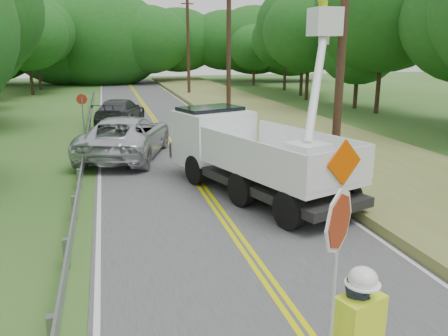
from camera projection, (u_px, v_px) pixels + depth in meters
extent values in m
cube|color=#444446|center=(179.00, 155.00, 20.36)|extent=(7.20, 96.00, 0.02)
cube|color=#DADC02|center=(177.00, 155.00, 20.33)|extent=(0.12, 96.00, 0.00)
cube|color=#DADC02|center=(181.00, 155.00, 20.38)|extent=(0.12, 96.00, 0.00)
cube|color=silver|center=(100.00, 159.00, 19.52)|extent=(0.12, 96.00, 0.00)
cube|color=silver|center=(252.00, 151.00, 21.19)|extent=(0.12, 96.00, 0.00)
cube|color=gray|center=(52.00, 336.00, 7.13)|extent=(0.12, 0.14, 0.70)
cube|color=gray|center=(66.00, 254.00, 9.93)|extent=(0.12, 0.14, 0.70)
cube|color=gray|center=(74.00, 208.00, 12.73)|extent=(0.12, 0.14, 0.70)
cube|color=gray|center=(79.00, 179.00, 15.54)|extent=(0.12, 0.14, 0.70)
cube|color=gray|center=(83.00, 158.00, 18.34)|extent=(0.12, 0.14, 0.70)
cube|color=gray|center=(85.00, 144.00, 21.14)|extent=(0.12, 0.14, 0.70)
cube|color=gray|center=(87.00, 132.00, 23.95)|extent=(0.12, 0.14, 0.70)
cube|color=gray|center=(89.00, 123.00, 26.75)|extent=(0.12, 0.14, 0.70)
cube|color=gray|center=(90.00, 116.00, 29.55)|extent=(0.12, 0.14, 0.70)
cube|color=gray|center=(91.00, 110.00, 32.36)|extent=(0.12, 0.14, 0.70)
cube|color=gray|center=(92.00, 105.00, 35.16)|extent=(0.12, 0.14, 0.70)
cube|color=gray|center=(93.00, 100.00, 37.96)|extent=(0.12, 0.14, 0.70)
cube|color=gray|center=(93.00, 97.00, 40.77)|extent=(0.12, 0.14, 0.70)
cube|color=gray|center=(86.00, 142.00, 20.17)|extent=(0.05, 48.00, 0.34)
cylinder|color=black|center=(342.00, 39.00, 15.60)|extent=(0.30, 0.30, 10.00)
cylinder|color=black|center=(229.00, 42.00, 29.62)|extent=(0.30, 0.30, 10.00)
cylinder|color=black|center=(188.00, 43.00, 43.63)|extent=(0.30, 0.30, 10.00)
cube|color=black|center=(187.00, 4.00, 42.69)|extent=(1.20, 0.10, 0.10)
cube|color=olive|center=(324.00, 144.00, 22.05)|extent=(7.00, 96.00, 0.30)
cylinder|color=#332319|center=(31.00, 78.00, 45.15)|extent=(0.32, 0.32, 3.38)
ellipsoid|color=#1F4F19|center=(26.00, 35.00, 44.07)|extent=(7.89, 7.89, 6.94)
cylinder|color=#332319|center=(39.00, 73.00, 50.12)|extent=(0.32, 0.32, 3.64)
ellipsoid|color=#1F4F19|center=(35.00, 31.00, 48.95)|extent=(8.50, 8.50, 7.48)
cylinder|color=#332319|center=(378.00, 84.00, 32.57)|extent=(0.32, 0.32, 4.19)
ellipsoid|color=#1F4F19|center=(385.00, 9.00, 31.23)|extent=(9.77, 9.77, 8.60)
cylinder|color=#332319|center=(356.00, 91.00, 35.49)|extent=(0.32, 0.32, 2.64)
ellipsoid|color=#1F4F19|center=(359.00, 49.00, 34.65)|extent=(6.16, 6.16, 5.42)
cylinder|color=#332319|center=(307.00, 80.00, 40.85)|extent=(0.32, 0.32, 3.50)
ellipsoid|color=#1F4F19|center=(309.00, 31.00, 39.73)|extent=(8.17, 8.17, 7.19)
cylinder|color=#332319|center=(301.00, 76.00, 44.21)|extent=(0.32, 0.32, 3.88)
ellipsoid|color=#1F4F19|center=(304.00, 25.00, 42.97)|extent=(9.06, 9.06, 7.97)
cylinder|color=#332319|center=(285.00, 76.00, 49.78)|extent=(0.32, 0.32, 3.18)
ellipsoid|color=#1F4F19|center=(286.00, 39.00, 48.77)|extent=(7.41, 7.41, 6.52)
cylinder|color=#332319|center=(254.00, 75.00, 55.96)|extent=(0.32, 0.32, 2.65)
ellipsoid|color=#1F4F19|center=(254.00, 48.00, 55.12)|extent=(6.19, 6.19, 5.44)
ellipsoid|color=#1F4F19|center=(26.00, 40.00, 56.42)|extent=(10.17, 7.63, 7.63)
ellipsoid|color=#1F4F19|center=(67.00, 40.00, 56.78)|extent=(15.15, 11.37, 11.37)
ellipsoid|color=#1F4F19|center=(102.00, 40.00, 57.58)|extent=(16.76, 12.57, 12.57)
ellipsoid|color=#1F4F19|center=(147.00, 40.00, 57.28)|extent=(11.34, 8.50, 8.50)
ellipsoid|color=#1F4F19|center=(178.00, 40.00, 61.56)|extent=(11.37, 8.53, 8.53)
ellipsoid|color=#1F4F19|center=(226.00, 40.00, 62.37)|extent=(10.78, 8.08, 8.08)
ellipsoid|color=#1F4F19|center=(255.00, 40.00, 62.49)|extent=(12.34, 9.26, 9.26)
ellipsoid|color=#1F4F19|center=(292.00, 40.00, 61.75)|extent=(12.83, 9.62, 9.62)
cube|color=#C7E421|center=(359.00, 317.00, 5.72)|extent=(0.69, 0.54, 0.59)
ellipsoid|color=white|center=(363.00, 278.00, 5.58)|extent=(0.37, 0.37, 0.29)
cylinder|color=#B7B7B7|center=(331.00, 331.00, 5.54)|extent=(0.04, 0.04, 2.74)
cylinder|color=maroon|center=(339.00, 221.00, 5.16)|extent=(0.61, 0.54, 0.78)
cylinder|color=black|center=(289.00, 210.00, 12.02)|extent=(0.65, 1.09, 1.04)
cylinder|color=black|center=(345.00, 196.00, 13.19)|extent=(0.65, 1.09, 1.04)
cylinder|color=black|center=(241.00, 189.00, 13.77)|extent=(0.65, 1.09, 1.04)
cylinder|color=black|center=(295.00, 178.00, 14.93)|extent=(0.65, 1.09, 1.04)
cylinder|color=black|center=(196.00, 170.00, 15.95)|extent=(0.65, 1.09, 1.04)
cylinder|color=black|center=(246.00, 161.00, 17.11)|extent=(0.65, 1.09, 1.04)
cube|color=black|center=(263.00, 179.00, 14.59)|extent=(4.44, 7.32, 0.27)
cube|color=white|center=(278.00, 168.00, 13.84)|extent=(4.00, 5.54, 0.24)
cube|color=white|center=(246.00, 156.00, 13.04)|extent=(1.70, 4.74, 0.98)
cube|color=white|center=(309.00, 146.00, 14.36)|extent=(1.70, 4.74, 0.98)
cube|color=white|center=(342.00, 168.00, 11.71)|extent=(2.38, 0.88, 0.98)
cube|color=white|center=(214.00, 138.00, 16.72)|extent=(2.99, 2.75, 1.96)
cube|color=black|center=(210.00, 118.00, 16.71)|extent=(2.52, 2.05, 0.81)
cube|color=white|center=(307.00, 158.00, 12.74)|extent=(1.24, 1.24, 0.87)
cube|color=white|center=(325.00, 22.00, 15.29)|extent=(0.92, 0.92, 0.92)
cube|color=#DE4D00|center=(344.00, 163.00, 11.61)|extent=(1.17, 0.44, 1.23)
imported|color=silver|center=(126.00, 136.00, 19.84)|extent=(4.80, 7.10, 1.81)
imported|color=#383B3F|center=(120.00, 111.00, 28.22)|extent=(3.65, 5.82, 1.57)
cylinder|color=gray|center=(84.00, 121.00, 22.40)|extent=(0.06, 0.06, 2.34)
cylinder|color=maroon|center=(82.00, 99.00, 22.12)|extent=(0.53, 0.05, 0.53)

